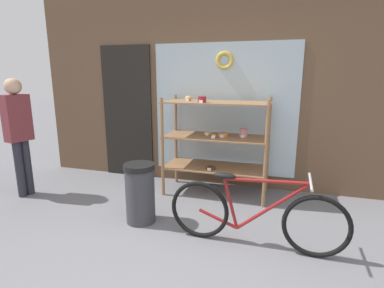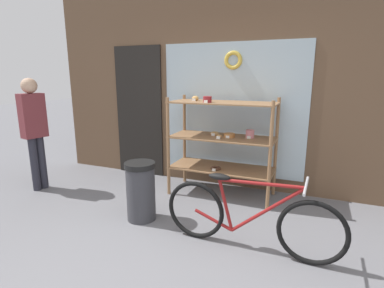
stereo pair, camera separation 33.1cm
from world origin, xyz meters
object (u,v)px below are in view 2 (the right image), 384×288
Objects in this scene: display_case at (222,138)px; bicycle at (248,218)px; pedestrian at (34,126)px; trash_bin at (141,189)px.

bicycle is at bearing -62.39° from display_case.
pedestrian is 2.35× the size of trash_bin.
trash_bin is at bearing -83.86° from pedestrian.
pedestrian is (-3.18, 0.40, 0.61)m from bicycle.
display_case is 1.33m from trash_bin.
display_case is at bearing 59.18° from trash_bin.
bicycle is at bearing -83.72° from pedestrian.
bicycle is 3.26m from pedestrian.
display_case is at bearing -58.41° from pedestrian.
trash_bin is (-1.28, 0.16, 0.04)m from bicycle.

